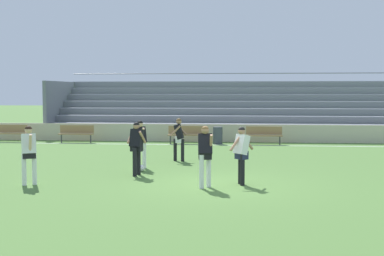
# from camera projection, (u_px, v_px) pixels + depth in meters

# --- Properties ---
(ground_plane) EXTENTS (160.00, 160.00, 0.00)m
(ground_plane) POSITION_uv_depth(u_px,v_px,m) (216.00, 185.00, 14.94)
(ground_plane) COLOR #517A38
(field_line_sideline) EXTENTS (44.00, 0.12, 0.01)m
(field_line_sideline) POSITION_uv_depth(u_px,v_px,m) (228.00, 145.00, 25.92)
(field_line_sideline) COLOR white
(field_line_sideline) RESTS_ON ground
(sideline_wall) EXTENTS (48.00, 0.16, 0.93)m
(sideline_wall) POSITION_uv_depth(u_px,v_px,m) (229.00, 133.00, 27.56)
(sideline_wall) COLOR beige
(sideline_wall) RESTS_ON ground
(bleacher_stand) EXTENTS (25.96, 5.58, 3.84)m
(bleacher_stand) POSITION_uv_depth(u_px,v_px,m) (274.00, 107.00, 30.79)
(bleacher_stand) COLOR #9EA3AD
(bleacher_stand) RESTS_ON ground
(bench_near_wall_gap) EXTENTS (1.80, 0.40, 0.90)m
(bench_near_wall_gap) POSITION_uv_depth(u_px,v_px,m) (264.00, 134.00, 26.24)
(bench_near_wall_gap) COLOR #99754C
(bench_near_wall_gap) RESTS_ON ground
(bench_far_left) EXTENTS (1.80, 0.40, 0.90)m
(bench_far_left) POSITION_uv_depth(u_px,v_px,m) (10.00, 132.00, 27.56)
(bench_far_left) COLOR #99754C
(bench_far_left) RESTS_ON ground
(bench_far_right) EXTENTS (1.80, 0.40, 0.90)m
(bench_far_right) POSITION_uv_depth(u_px,v_px,m) (186.00, 133.00, 26.63)
(bench_far_right) COLOR #99754C
(bench_far_right) RESTS_ON ground
(bench_near_bin) EXTENTS (1.80, 0.40, 0.90)m
(bench_near_bin) POSITION_uv_depth(u_px,v_px,m) (76.00, 132.00, 27.20)
(bench_near_bin) COLOR #99754C
(bench_near_bin) RESTS_ON ground
(trash_bin) EXTENTS (0.48, 0.48, 0.87)m
(trash_bin) POSITION_uv_depth(u_px,v_px,m) (218.00, 135.00, 26.49)
(trash_bin) COLOR #3D424C
(trash_bin) RESTS_ON ground
(player_dark_wide_left) EXTENTS (0.60, 0.54, 1.70)m
(player_dark_wide_left) POSITION_uv_depth(u_px,v_px,m) (137.00, 144.00, 16.55)
(player_dark_wide_left) COLOR black
(player_dark_wide_left) RESTS_ON ground
(player_dark_pressing_high) EXTENTS (0.52, 0.65, 1.66)m
(player_dark_pressing_high) POSITION_uv_depth(u_px,v_px,m) (140.00, 140.00, 18.06)
(player_dark_pressing_high) COLOR white
(player_dark_pressing_high) RESTS_ON ground
(player_dark_overlapping) EXTENTS (0.45, 0.51, 1.72)m
(player_dark_overlapping) POSITION_uv_depth(u_px,v_px,m) (205.00, 151.00, 14.42)
(player_dark_overlapping) COLOR white
(player_dark_overlapping) RESTS_ON ground
(player_white_dropping_back) EXTENTS (0.71, 0.51, 1.66)m
(player_white_dropping_back) POSITION_uv_depth(u_px,v_px,m) (242.00, 150.00, 14.92)
(player_white_dropping_back) COLOR black
(player_white_dropping_back) RESTS_ON ground
(player_white_challenging) EXTENTS (0.48, 0.60, 1.69)m
(player_white_challenging) POSITION_uv_depth(u_px,v_px,m) (29.00, 150.00, 14.86)
(player_white_challenging) COLOR white
(player_white_challenging) RESTS_ON ground
(player_dark_wide_right) EXTENTS (0.62, 0.44, 1.64)m
(player_dark_wide_right) POSITION_uv_depth(u_px,v_px,m) (179.00, 136.00, 19.95)
(player_dark_wide_right) COLOR black
(player_dark_wide_right) RESTS_ON ground
(soccer_ball) EXTENTS (0.22, 0.22, 0.22)m
(soccer_ball) POSITION_uv_depth(u_px,v_px,m) (141.00, 168.00, 17.43)
(soccer_ball) COLOR white
(soccer_ball) RESTS_ON ground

